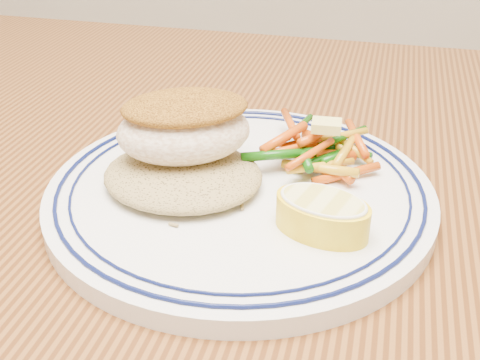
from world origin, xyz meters
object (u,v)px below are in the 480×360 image
Objects in this scene: vegetable_pile at (319,149)px; lemon_wedge at (322,213)px; dining_table at (259,306)px; rice_pilaf at (183,172)px; fish_fillet at (184,125)px; plate at (240,192)px.

lemon_wedge is (0.02, -0.10, 0.00)m from vegetable_pile.
rice_pilaf is (-0.06, -0.00, 0.12)m from dining_table.
dining_table is 0.14m from lemon_wedge.
fish_fillet reaches higher than dining_table.
dining_table is 0.11m from plate.
lemon_wedge reaches higher than plate.
dining_table is 12.33× the size of rice_pilaf.
rice_pilaf is at bearing 162.24° from lemon_wedge.
lemon_wedge is (0.05, -0.04, 0.13)m from dining_table.
rice_pilaf is 0.99× the size of fish_fillet.
plate is at bearing -7.57° from fish_fillet.
vegetable_pile reaches higher than lemon_wedge.
dining_table is 5.10× the size of plate.
plate is at bearing 146.62° from lemon_wedge.
rice_pilaf is 0.12m from lemon_wedge.
lemon_wedge is (0.11, -0.05, -0.03)m from fish_fillet.
fish_fillet reaches higher than lemon_wedge.
lemon_wedge is (0.07, -0.04, 0.02)m from plate.
plate is 2.67× the size of vegetable_pile.
lemon_wedge is (0.11, -0.04, 0.00)m from rice_pilaf.
rice_pilaf is at bearing -79.87° from fish_fillet.
fish_fillet is 1.64× the size of lemon_wedge.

